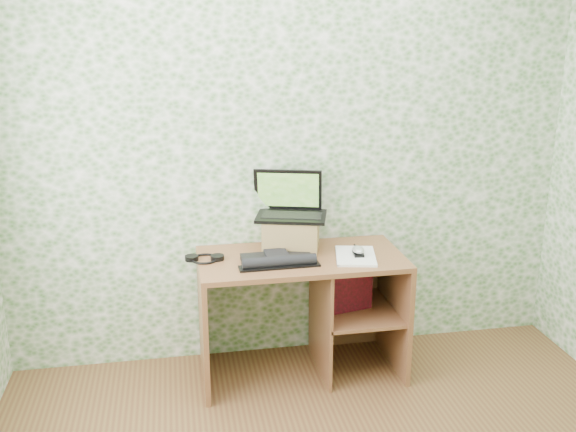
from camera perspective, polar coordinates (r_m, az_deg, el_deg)
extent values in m
plane|color=white|center=(3.90, 0.32, 5.55)|extent=(3.50, 0.00, 3.50)
cube|color=brown|center=(3.76, 1.19, -3.84)|extent=(1.20, 0.60, 0.03)
cube|color=brown|center=(3.85, -7.54, -9.60)|extent=(0.03, 0.60, 0.72)
cube|color=brown|center=(4.06, 9.36, -8.22)|extent=(0.03, 0.60, 0.72)
cube|color=brown|center=(3.93, 2.89, -8.84)|extent=(0.02, 0.56, 0.72)
cube|color=brown|center=(3.98, 6.18, -8.28)|extent=(0.46, 0.56, 0.02)
cube|color=brown|center=(4.24, 5.17, -6.91)|extent=(0.48, 0.02, 0.72)
cube|color=olive|center=(3.85, 0.30, -1.56)|extent=(0.39, 0.35, 0.19)
cube|color=black|center=(3.82, 0.30, -0.04)|extent=(0.47, 0.38, 0.02)
cube|color=black|center=(3.81, 0.33, 0.09)|extent=(0.38, 0.25, 0.00)
cube|color=black|center=(3.89, -0.01, 2.37)|extent=(0.41, 0.18, 0.26)
cube|color=#245C1A|center=(3.88, 0.01, 2.31)|extent=(0.37, 0.15, 0.22)
cube|color=black|center=(3.70, -1.05, -3.72)|extent=(0.41, 0.16, 0.03)
cube|color=black|center=(3.69, -1.05, -3.59)|extent=(0.13, 0.13, 0.05)
cylinder|color=black|center=(3.59, -0.78, -4.06)|extent=(0.42, 0.08, 0.06)
cube|color=black|center=(3.60, -0.76, -4.48)|extent=(0.46, 0.10, 0.01)
torus|color=black|center=(3.73, -7.43, -3.80)|extent=(0.18, 0.18, 0.01)
cylinder|color=black|center=(3.74, -8.56, -3.71)|extent=(0.08, 0.08, 0.03)
cylinder|color=black|center=(3.73, -6.30, -3.69)|extent=(0.08, 0.08, 0.03)
cube|color=white|center=(3.76, 6.03, -3.57)|extent=(0.29, 0.36, 0.01)
ellipsoid|color=silver|center=(3.76, 6.26, -3.17)|extent=(0.08, 0.12, 0.04)
cylinder|color=black|center=(3.85, 6.30, -2.91)|extent=(0.02, 0.16, 0.01)
cube|color=maroon|center=(3.90, 5.47, -6.04)|extent=(0.29, 0.14, 0.33)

